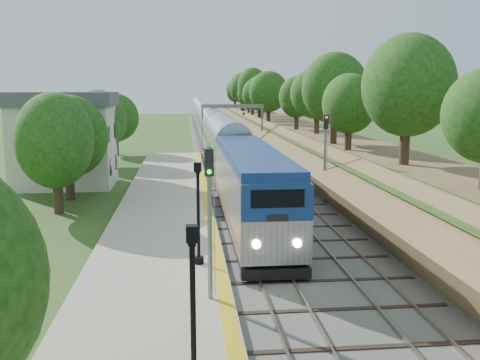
{
  "coord_description": "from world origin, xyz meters",
  "views": [
    {
      "loc": [
        -3.73,
        -16.42,
        8.31
      ],
      "look_at": [
        -0.5,
        15.39,
        2.8
      ],
      "focal_mm": 40.0,
      "sensor_mm": 36.0,
      "label": 1
    }
  ],
  "objects": [
    {
      "name": "trees_behind_platform",
      "position": [
        -11.17,
        20.67,
        4.53
      ],
      "size": [
        7.82,
        53.32,
        7.21
      ],
      "color": "#332316",
      "rests_on": "ground"
    },
    {
      "name": "trackbed",
      "position": [
        2.0,
        60.0,
        0.07
      ],
      "size": [
        9.5,
        170.0,
        0.28
      ],
      "color": "#4C4944",
      "rests_on": "ground"
    },
    {
      "name": "signal_farside",
      "position": [
        6.2,
        20.86,
        4.06
      ],
      "size": [
        0.35,
        0.28,
        6.44
      ],
      "color": "slate",
      "rests_on": "ground"
    },
    {
      "name": "signal_platform",
      "position": [
        -2.9,
        2.97,
        3.97
      ],
      "size": [
        0.34,
        0.27,
        5.85
      ],
      "color": "slate",
      "rests_on": "platform"
    },
    {
      "name": "lamppost_far",
      "position": [
        -3.23,
        7.13,
        2.47
      ],
      "size": [
        0.46,
        0.46,
        4.67
      ],
      "color": "black",
      "rests_on": "platform"
    },
    {
      "name": "station_building",
      "position": [
        -14.0,
        30.0,
        4.09
      ],
      "size": [
        8.6,
        6.6,
        8.0
      ],
      "color": "silver",
      "rests_on": "ground"
    },
    {
      "name": "lamppost_mid",
      "position": [
        -3.62,
        -3.71,
        2.44
      ],
      "size": [
        0.46,
        0.46,
        4.62
      ],
      "color": "black",
      "rests_on": "platform"
    },
    {
      "name": "train",
      "position": [
        0.0,
        76.23,
        2.31
      ],
      "size": [
        3.09,
        144.84,
        4.54
      ],
      "color": "black",
      "rests_on": "trackbed"
    },
    {
      "name": "platform",
      "position": [
        -5.2,
        16.0,
        0.19
      ],
      "size": [
        6.4,
        68.0,
        0.38
      ],
      "primitive_type": "cube",
      "color": "#ABA38A",
      "rests_on": "ground"
    },
    {
      "name": "signal_gantry",
      "position": [
        2.47,
        54.99,
        4.82
      ],
      "size": [
        8.4,
        0.38,
        6.2
      ],
      "color": "slate",
      "rests_on": "ground"
    },
    {
      "name": "yellow_stripe",
      "position": [
        -2.35,
        16.0,
        0.39
      ],
      "size": [
        0.55,
        68.0,
        0.01
      ],
      "primitive_type": "cube",
      "color": "gold",
      "rests_on": "platform"
    },
    {
      "name": "embankment",
      "position": [
        10.35,
        60.0,
        1.95
      ],
      "size": [
        10.64,
        170.0,
        11.7
      ],
      "color": "brown",
      "rests_on": "ground"
    },
    {
      "name": "ground",
      "position": [
        0.0,
        0.0,
        0.0
      ],
      "size": [
        320.0,
        320.0,
        0.0
      ],
      "primitive_type": "plane",
      "color": "#2D4C19",
      "rests_on": "ground"
    }
  ]
}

